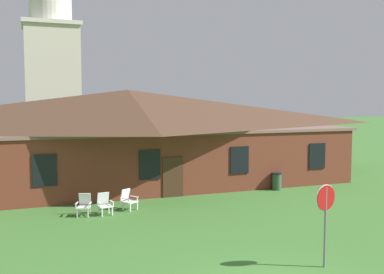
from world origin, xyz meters
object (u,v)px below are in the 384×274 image
Objects in this scene: stop_sign at (326,208)px; trash_bin at (277,181)px; lawn_chair_near_door at (105,203)px; lawn_chair_by_porch at (84,204)px; lawn_chair_left_end at (128,199)px.

trash_bin is (4.76, 10.56, -1.30)m from stop_sign.
stop_sign reaches higher than lawn_chair_near_door.
stop_sign is at bearing -54.98° from lawn_chair_by_porch.
trash_bin reaches higher than lawn_chair_near_door.
stop_sign is 9.95m from lawn_chair_left_end.
trash_bin is at bearing 9.98° from lawn_chair_by_porch.
stop_sign reaches higher than trash_bin.
lawn_chair_near_door is at bearing -158.07° from lawn_chair_left_end.
stop_sign is 11.65m from trash_bin.
stop_sign reaches higher than lawn_chair_by_porch.
stop_sign is 10.65m from lawn_chair_by_porch.
lawn_chair_by_porch is 0.87m from lawn_chair_near_door.
lawn_chair_near_door is 0.98× the size of trash_bin.
lawn_chair_by_porch is at bearing -170.02° from trash_bin.
lawn_chair_left_end is at bearing 21.93° from lawn_chair_near_door.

